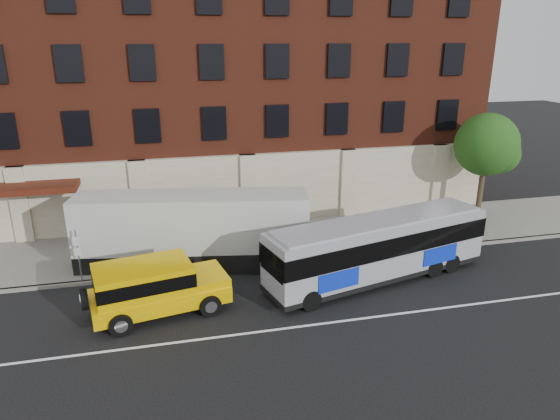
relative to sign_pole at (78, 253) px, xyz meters
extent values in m
plane|color=black|center=(8.50, -6.15, -1.45)|extent=(120.00, 120.00, 0.00)
cube|color=gray|center=(8.50, 2.85, -1.38)|extent=(60.00, 6.00, 0.15)
cube|color=gray|center=(8.50, -0.15, -1.38)|extent=(60.00, 0.25, 0.15)
cube|color=white|center=(8.50, -5.65, -1.45)|extent=(60.00, 0.12, 0.01)
cube|color=maroon|center=(8.50, 10.85, 6.20)|extent=(30.00, 10.00, 15.00)
cube|color=beige|center=(8.50, 5.70, 0.70)|extent=(30.00, 0.35, 4.00)
cube|color=#48180C|center=(-2.50, 4.85, 1.80)|extent=(4.20, 2.20, 0.30)
cube|color=beige|center=(-3.50, 5.60, 0.70)|extent=(0.90, 0.55, 4.00)
cube|color=beige|center=(2.50, 5.60, 0.70)|extent=(0.90, 0.55, 4.00)
cube|color=beige|center=(8.50, 5.60, 0.70)|extent=(0.90, 0.55, 4.00)
cube|color=beige|center=(14.50, 5.60, 0.70)|extent=(0.90, 0.55, 4.00)
cube|color=beige|center=(20.50, 5.60, 0.70)|extent=(0.90, 0.55, 4.00)
cube|color=black|center=(-3.75, 5.77, 4.50)|extent=(1.30, 0.20, 1.80)
cube|color=black|center=(-0.25, 5.77, 4.50)|extent=(1.30, 0.20, 1.80)
cube|color=black|center=(3.25, 5.77, 4.50)|extent=(1.30, 0.20, 1.80)
cube|color=black|center=(6.75, 5.77, 4.50)|extent=(1.30, 0.20, 1.80)
cube|color=black|center=(10.25, 5.77, 4.50)|extent=(1.30, 0.20, 1.80)
cube|color=black|center=(13.75, 5.77, 4.50)|extent=(1.30, 0.20, 1.80)
cube|color=black|center=(17.25, 5.77, 4.50)|extent=(1.30, 0.20, 1.80)
cube|color=black|center=(20.75, 5.77, 4.50)|extent=(1.30, 0.20, 1.80)
cube|color=black|center=(-0.25, 5.77, 7.70)|extent=(1.30, 0.20, 1.80)
cube|color=black|center=(3.25, 5.77, 7.70)|extent=(1.30, 0.20, 1.80)
cube|color=black|center=(6.75, 5.77, 7.70)|extent=(1.30, 0.20, 1.80)
cube|color=black|center=(10.25, 5.77, 7.70)|extent=(1.30, 0.20, 1.80)
cube|color=black|center=(13.75, 5.77, 7.70)|extent=(1.30, 0.20, 1.80)
cube|color=black|center=(17.25, 5.77, 7.70)|extent=(1.30, 0.20, 1.80)
cube|color=black|center=(20.75, 5.77, 7.70)|extent=(1.30, 0.20, 1.80)
cube|color=black|center=(20.75, 5.77, 10.90)|extent=(1.30, 0.20, 1.80)
cube|color=black|center=(-2.00, 5.63, 0.30)|extent=(2.60, 0.15, 2.80)
cube|color=black|center=(4.00, 5.63, 0.30)|extent=(2.60, 0.15, 2.80)
cube|color=black|center=(10.00, 5.63, 0.30)|extent=(2.60, 0.15, 2.80)
cube|color=black|center=(16.00, 5.63, 0.30)|extent=(2.60, 0.15, 2.80)
cylinder|color=gray|center=(0.00, 0.05, -0.20)|extent=(0.07, 0.07, 2.50)
cube|color=silver|center=(0.00, -0.10, 0.60)|extent=(0.30, 0.03, 0.40)
cube|color=silver|center=(0.00, -0.10, 0.10)|extent=(0.30, 0.03, 0.35)
cylinder|color=#39281C|center=(22.00, 3.35, 0.20)|extent=(0.32, 0.32, 3.00)
sphere|color=#1D4E16|center=(22.00, 3.35, 3.10)|extent=(3.60, 3.60, 3.60)
sphere|color=#1D4E16|center=(22.70, 2.95, 2.60)|extent=(2.20, 2.20, 2.20)
sphere|color=#1D4E16|center=(21.40, 3.75, 2.70)|extent=(2.00, 2.00, 2.00)
cube|color=#9C9DA6|center=(12.93, -2.62, 0.11)|extent=(10.75, 4.70, 2.50)
cube|color=black|center=(12.93, -2.62, -1.06)|extent=(10.81, 4.75, 0.22)
cube|color=#9C9DA6|center=(12.93, -2.62, 1.40)|extent=(10.18, 4.32, 0.11)
cube|color=black|center=(12.93, -2.62, 0.52)|extent=(10.84, 4.78, 0.88)
cube|color=#0D2AC5|center=(10.48, -4.39, -0.35)|extent=(1.88, 0.51, 0.79)
cube|color=#0D2AC5|center=(15.21, -0.88, -0.35)|extent=(1.88, 0.51, 0.79)
cylinder|color=black|center=(9.26, -4.56, -1.01)|extent=(0.92, 0.47, 0.88)
cylinder|color=black|center=(8.77, -2.64, -1.01)|extent=(0.92, 0.47, 0.88)
cylinder|color=black|center=(15.56, -2.98, -1.01)|extent=(0.92, 0.47, 0.88)
cylinder|color=black|center=(15.08, -1.05, -1.01)|extent=(0.92, 0.47, 0.88)
cylinder|color=black|center=(16.58, -2.72, -1.01)|extent=(0.92, 0.47, 0.88)
cylinder|color=black|center=(16.10, -0.80, -1.01)|extent=(0.92, 0.47, 0.88)
cube|color=#F8C100|center=(3.44, -3.33, -0.74)|extent=(5.57, 3.15, 0.66)
cube|color=#F8C100|center=(2.85, -3.44, 0.13)|extent=(3.95, 2.79, 1.09)
cube|color=black|center=(2.85, -3.44, 0.19)|extent=(4.00, 2.85, 0.55)
cube|color=#F8C100|center=(5.20, -2.98, -0.25)|extent=(2.01, 2.35, 0.33)
cube|color=black|center=(6.03, -2.82, -0.69)|extent=(0.40, 1.73, 0.60)
cylinder|color=black|center=(0.70, -3.86, -0.25)|extent=(0.40, 0.86, 0.83)
cylinder|color=black|center=(5.30, -4.05, -1.01)|extent=(0.92, 0.47, 0.87)
cylinder|color=silver|center=(5.30, -4.05, -1.01)|extent=(0.53, 0.41, 0.48)
cylinder|color=black|center=(4.89, -1.95, -1.01)|extent=(0.92, 0.47, 0.87)
cylinder|color=silver|center=(4.89, -1.95, -1.01)|extent=(0.53, 0.41, 0.48)
cylinder|color=black|center=(1.98, -4.70, -1.01)|extent=(0.92, 0.47, 0.87)
cylinder|color=silver|center=(1.98, -4.70, -1.01)|extent=(0.53, 0.41, 0.48)
cylinder|color=black|center=(1.57, -2.60, -1.01)|extent=(0.92, 0.47, 0.87)
cylinder|color=silver|center=(1.57, -2.60, -1.01)|extent=(0.53, 0.41, 0.48)
cube|color=black|center=(5.03, 0.65, -0.96)|extent=(10.91, 3.96, 0.98)
cube|color=silver|center=(5.03, 0.65, 0.82)|extent=(10.91, 4.00, 2.59)
cylinder|color=black|center=(0.90, 0.34, -1.01)|extent=(0.92, 0.40, 0.89)
cylinder|color=black|center=(1.26, 2.36, -1.01)|extent=(0.92, 0.40, 0.89)
cylinder|color=black|center=(1.95, 0.15, -1.01)|extent=(0.92, 0.40, 0.89)
cylinder|color=black|center=(2.31, 2.17, -1.01)|extent=(0.92, 0.40, 0.89)
cylinder|color=black|center=(7.75, -0.87, -1.01)|extent=(0.92, 0.40, 0.89)
cylinder|color=black|center=(8.10, 1.15, -1.01)|extent=(0.92, 0.40, 0.89)
cylinder|color=black|center=(8.80, -1.05, -1.01)|extent=(0.92, 0.40, 0.89)
cylinder|color=black|center=(9.16, 0.97, -1.01)|extent=(0.92, 0.40, 0.89)
camera|label=1|loc=(4.03, -21.55, 8.95)|focal=32.21mm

